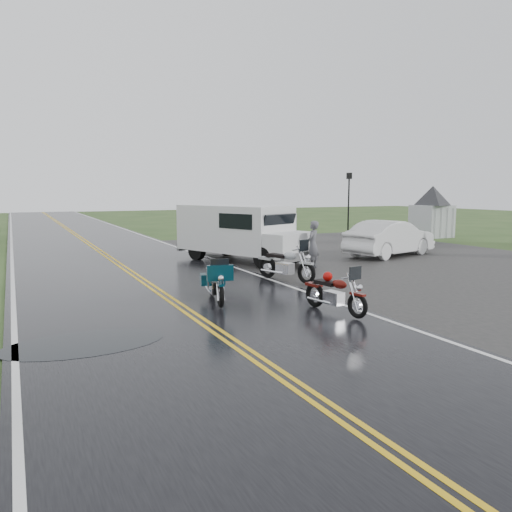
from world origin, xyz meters
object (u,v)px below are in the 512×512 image
(van_white, at_px, (264,238))
(sedan_white, at_px, (390,239))
(motorcycle_teal, at_px, (221,286))
(person_at_van, at_px, (313,245))
(motorcycle_silver, at_px, (306,264))
(motorcycle_red, at_px, (358,296))
(visitor_center, at_px, (432,199))
(lamp_post_far_right, at_px, (349,205))

(van_white, distance_m, sedan_white, 6.82)
(motorcycle_teal, bearing_deg, person_at_van, 51.88)
(motorcycle_teal, height_order, motorcycle_silver, motorcycle_silver)
(motorcycle_teal, xyz_separation_m, van_white, (3.82, 5.14, 0.58))
(van_white, bearing_deg, motorcycle_red, -123.71)
(visitor_center, relative_size, motorcycle_red, 8.05)
(sedan_white, xyz_separation_m, lamp_post_far_right, (3.54, 7.89, 1.23))
(motorcycle_silver, distance_m, lamp_post_far_right, 16.14)
(visitor_center, xyz_separation_m, lamp_post_far_right, (-5.04, 1.86, -0.38))
(motorcycle_red, height_order, sedan_white, sedan_white)
(van_white, relative_size, person_at_van, 3.39)
(motorcycle_silver, height_order, sedan_white, sedan_white)
(visitor_center, height_order, motorcycle_red, visitor_center)
(motorcycle_red, distance_m, sedan_white, 11.67)
(motorcycle_red, xyz_separation_m, motorcycle_teal, (-2.39, 2.35, 0.02))
(visitor_center, distance_m, motorcycle_silver, 18.76)
(person_at_van, bearing_deg, motorcycle_silver, 15.59)
(motorcycle_red, height_order, motorcycle_silver, motorcycle_silver)
(motorcycle_teal, xyz_separation_m, sedan_white, (10.58, 5.97, 0.18))
(visitor_center, height_order, lamp_post_far_right, visitor_center)
(visitor_center, xyz_separation_m, person_at_van, (-13.61, -7.51, -1.51))
(motorcycle_red, distance_m, motorcycle_silver, 4.24)
(van_white, height_order, person_at_van, van_white)
(visitor_center, distance_m, van_white, 16.85)
(visitor_center, distance_m, motorcycle_teal, 22.68)
(motorcycle_red, height_order, lamp_post_far_right, lamp_post_far_right)
(motorcycle_red, xyz_separation_m, person_at_van, (3.16, 6.84, 0.31))
(visitor_center, height_order, van_white, visitor_center)
(sedan_white, bearing_deg, lamp_post_far_right, -39.27)
(visitor_center, bearing_deg, motorcycle_silver, -146.61)
(sedan_white, distance_m, lamp_post_far_right, 8.73)
(person_at_van, relative_size, lamp_post_far_right, 0.44)
(motorcycle_teal, relative_size, lamp_post_far_right, 0.51)
(motorcycle_silver, distance_m, person_at_van, 3.42)
(motorcycle_red, relative_size, lamp_post_far_right, 0.49)
(motorcycle_teal, bearing_deg, lamp_post_far_right, 57.42)
(van_white, xyz_separation_m, lamp_post_far_right, (10.29, 8.72, 0.83))
(motorcycle_teal, bearing_deg, visitor_center, 45.01)
(motorcycle_silver, xyz_separation_m, van_white, (0.26, 3.42, 0.51))
(motorcycle_red, xyz_separation_m, sedan_white, (8.18, 8.32, 0.20))
(visitor_center, relative_size, lamp_post_far_right, 3.96)
(motorcycle_teal, distance_m, motorcycle_silver, 3.96)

